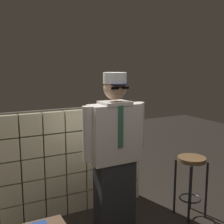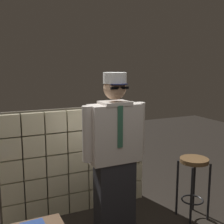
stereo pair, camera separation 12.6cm
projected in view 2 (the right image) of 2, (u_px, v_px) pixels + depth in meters
The scene contains 3 objects.
glass_block_wall at pixel (77, 161), 3.66m from camera, with size 1.89×0.10×1.36m.
standing_person at pixel (115, 155), 3.04m from camera, with size 0.71×0.30×1.79m.
bar_stool at pixel (194, 174), 3.50m from camera, with size 0.34×0.34×0.76m.
Camera 2 is at (-1.08, -2.12, 1.88)m, focal length 46.55 mm.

